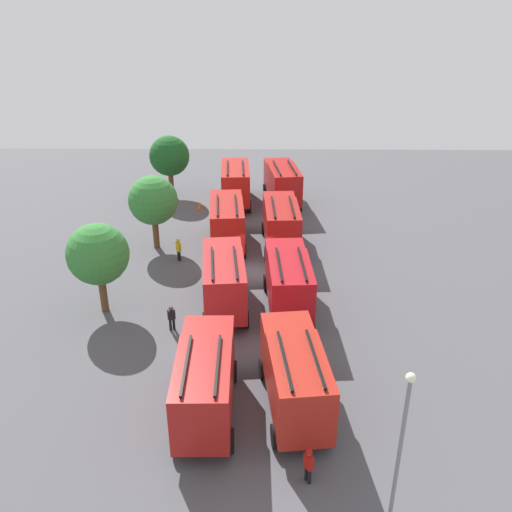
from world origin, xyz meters
name	(u,v)px	position (x,y,z in m)	size (l,w,h in m)	color
ground_plane	(256,274)	(0.00, 0.00, 0.00)	(65.84, 65.84, 0.00)	#4C4C51
fire_truck_0	(295,374)	(-14.10, -2.00, 2.15)	(7.43, 3.41, 3.88)	#A82116
fire_truck_1	(288,280)	(-4.85, -2.06, 2.15)	(7.32, 3.07, 3.88)	#A8121A
fire_truck_2	(281,222)	(4.44, -1.88, 2.15)	(7.30, 3.01, 3.88)	#A01815
fire_truck_3	(282,182)	(14.07, -2.27, 2.15)	(7.46, 3.54, 3.88)	#A31513
fire_truck_4	(205,379)	(-14.52, 2.20, 2.15)	(7.24, 2.86, 3.88)	#A31A17
fire_truck_5	(224,279)	(-4.75, 1.95, 2.15)	(7.40, 3.31, 3.88)	#AA1F1F
fire_truck_6	(227,220)	(4.74, 2.31, 2.15)	(7.37, 3.20, 3.88)	#A81B15
fire_truck_7	(235,182)	(14.00, 2.07, 2.15)	(7.32, 3.07, 3.88)	#AC1C17
firefighter_0	(179,249)	(2.01, 5.77, 0.96)	(0.48, 0.44, 1.72)	black
firefighter_1	(212,266)	(-0.58, 3.06, 0.93)	(0.48, 0.38, 1.66)	black
firefighter_2	(172,317)	(-7.23, 4.93, 0.90)	(0.40, 0.48, 1.62)	black
firefighter_3	(308,465)	(-18.47, -2.37, 0.95)	(0.48, 0.43, 1.69)	black
firefighter_4	(284,262)	(-0.16, -1.98, 1.00)	(0.29, 0.44, 1.77)	black
tree_0	(98,254)	(-5.07, 9.52, 3.95)	(3.79, 3.79, 5.88)	brown
tree_1	(153,201)	(4.30, 7.84, 3.91)	(3.74, 3.74, 5.80)	brown
tree_2	(169,156)	(16.09, 8.38, 3.95)	(3.79, 3.79, 5.87)	brown
traffic_cone_0	(272,274)	(-0.60, -1.12, 0.30)	(0.42, 0.42, 0.60)	#F2600C
traffic_cone_1	(273,222)	(8.80, -1.36, 0.29)	(0.40, 0.40, 0.57)	#F2600C
traffic_cone_2	(200,205)	(12.71, 5.30, 0.33)	(0.46, 0.46, 0.66)	#F2600C
lamppost	(401,442)	(-20.44, -5.36, 4.18)	(0.36, 0.36, 7.20)	slate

